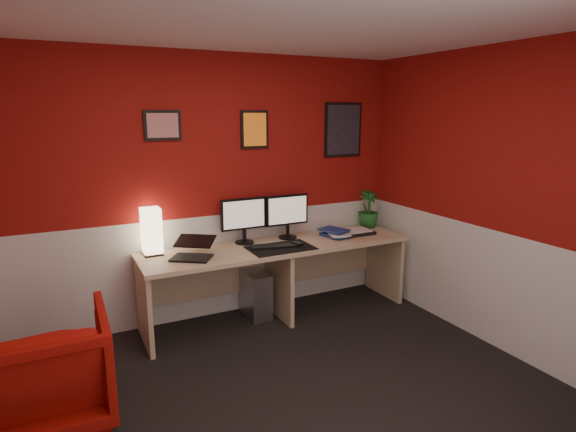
{
  "coord_description": "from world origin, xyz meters",
  "views": [
    {
      "loc": [
        -1.25,
        -2.48,
        1.97
      ],
      "look_at": [
        0.6,
        1.21,
        1.05
      ],
      "focal_mm": 29.36,
      "sensor_mm": 36.0,
      "label": 1
    }
  ],
  "objects_px": {
    "laptop": "(191,247)",
    "zen_tray": "(355,232)",
    "pc_tower": "(254,293)",
    "monitor_left": "(244,214)",
    "armchair": "(45,370)",
    "potted_plant": "(368,209)",
    "monitor_right": "(288,210)",
    "shoji_lamp": "(152,233)",
    "desk": "(279,281)"
  },
  "relations": [
    {
      "from": "shoji_lamp",
      "to": "monitor_right",
      "type": "distance_m",
      "value": 1.32
    },
    {
      "from": "laptop",
      "to": "armchair",
      "type": "xyz_separation_m",
      "value": [
        -1.16,
        -0.72,
        -0.48
      ]
    },
    {
      "from": "potted_plant",
      "to": "armchair",
      "type": "xyz_separation_m",
      "value": [
        -3.19,
        -0.97,
        -0.57
      ]
    },
    {
      "from": "potted_plant",
      "to": "armchair",
      "type": "relative_size",
      "value": 0.51
    },
    {
      "from": "desk",
      "to": "armchair",
      "type": "height_order",
      "value": "desk"
    },
    {
      "from": "zen_tray",
      "to": "potted_plant",
      "type": "xyz_separation_m",
      "value": [
        0.29,
        0.18,
        0.19
      ]
    },
    {
      "from": "potted_plant",
      "to": "pc_tower",
      "type": "xyz_separation_m",
      "value": [
        -1.37,
        -0.03,
        -0.71
      ]
    },
    {
      "from": "desk",
      "to": "monitor_right",
      "type": "relative_size",
      "value": 4.48
    },
    {
      "from": "pc_tower",
      "to": "monitor_right",
      "type": "bearing_deg",
      "value": 2.97
    },
    {
      "from": "shoji_lamp",
      "to": "zen_tray",
      "type": "bearing_deg",
      "value": -5.73
    },
    {
      "from": "potted_plant",
      "to": "zen_tray",
      "type": "bearing_deg",
      "value": -148.1
    },
    {
      "from": "monitor_right",
      "to": "zen_tray",
      "type": "distance_m",
      "value": 0.77
    },
    {
      "from": "desk",
      "to": "potted_plant",
      "type": "bearing_deg",
      "value": 9.21
    },
    {
      "from": "zen_tray",
      "to": "armchair",
      "type": "relative_size",
      "value": 0.44
    },
    {
      "from": "potted_plant",
      "to": "pc_tower",
      "type": "bearing_deg",
      "value": -178.57
    },
    {
      "from": "zen_tray",
      "to": "pc_tower",
      "type": "distance_m",
      "value": 1.21
    },
    {
      "from": "monitor_left",
      "to": "desk",
      "type": "bearing_deg",
      "value": -36.79
    },
    {
      "from": "laptop",
      "to": "armchair",
      "type": "bearing_deg",
      "value": -113.83
    },
    {
      "from": "armchair",
      "to": "shoji_lamp",
      "type": "bearing_deg",
      "value": -130.92
    },
    {
      "from": "monitor_left",
      "to": "potted_plant",
      "type": "bearing_deg",
      "value": -0.35
    },
    {
      "from": "potted_plant",
      "to": "desk",
      "type": "bearing_deg",
      "value": -170.79
    },
    {
      "from": "monitor_right",
      "to": "pc_tower",
      "type": "distance_m",
      "value": 0.88
    },
    {
      "from": "monitor_left",
      "to": "armchair",
      "type": "height_order",
      "value": "monitor_left"
    },
    {
      "from": "laptop",
      "to": "monitor_right",
      "type": "bearing_deg",
      "value": 47.25
    },
    {
      "from": "potted_plant",
      "to": "monitor_right",
      "type": "bearing_deg",
      "value": -179.28
    },
    {
      "from": "monitor_right",
      "to": "pc_tower",
      "type": "xyz_separation_m",
      "value": [
        -0.38,
        -0.02,
        -0.8
      ]
    },
    {
      "from": "pc_tower",
      "to": "potted_plant",
      "type": "bearing_deg",
      "value": 1.12
    },
    {
      "from": "potted_plant",
      "to": "pc_tower",
      "type": "distance_m",
      "value": 1.54
    },
    {
      "from": "zen_tray",
      "to": "pc_tower",
      "type": "bearing_deg",
      "value": 172.45
    },
    {
      "from": "desk",
      "to": "laptop",
      "type": "xyz_separation_m",
      "value": [
        -0.86,
        -0.06,
        0.47
      ]
    },
    {
      "from": "zen_tray",
      "to": "laptop",
      "type": "bearing_deg",
      "value": -177.59
    },
    {
      "from": "desk",
      "to": "monitor_left",
      "type": "bearing_deg",
      "value": 143.21
    },
    {
      "from": "shoji_lamp",
      "to": "zen_tray",
      "type": "distance_m",
      "value": 2.04
    },
    {
      "from": "desk",
      "to": "zen_tray",
      "type": "height_order",
      "value": "zen_tray"
    },
    {
      "from": "desk",
      "to": "monitor_left",
      "type": "relative_size",
      "value": 4.48
    },
    {
      "from": "laptop",
      "to": "zen_tray",
      "type": "relative_size",
      "value": 0.94
    },
    {
      "from": "shoji_lamp",
      "to": "monitor_right",
      "type": "height_order",
      "value": "monitor_right"
    },
    {
      "from": "shoji_lamp",
      "to": "pc_tower",
      "type": "bearing_deg",
      "value": -3.62
    },
    {
      "from": "shoji_lamp",
      "to": "potted_plant",
      "type": "height_order",
      "value": "potted_plant"
    },
    {
      "from": "laptop",
      "to": "zen_tray",
      "type": "distance_m",
      "value": 1.75
    },
    {
      "from": "potted_plant",
      "to": "armchair",
      "type": "height_order",
      "value": "potted_plant"
    },
    {
      "from": "desk",
      "to": "monitor_left",
      "type": "xyz_separation_m",
      "value": [
        -0.27,
        0.2,
        0.66
      ]
    },
    {
      "from": "monitor_right",
      "to": "pc_tower",
      "type": "bearing_deg",
      "value": -176.72
    },
    {
      "from": "zen_tray",
      "to": "pc_tower",
      "type": "xyz_separation_m",
      "value": [
        -1.08,
        0.14,
        -0.52
      ]
    },
    {
      "from": "shoji_lamp",
      "to": "armchair",
      "type": "height_order",
      "value": "shoji_lamp"
    },
    {
      "from": "laptop",
      "to": "pc_tower",
      "type": "xyz_separation_m",
      "value": [
        0.67,
        0.22,
        -0.61
      ]
    },
    {
      "from": "shoji_lamp",
      "to": "zen_tray",
      "type": "xyz_separation_m",
      "value": [
        2.02,
        -0.2,
        -0.18
      ]
    },
    {
      "from": "shoji_lamp",
      "to": "potted_plant",
      "type": "bearing_deg",
      "value": -0.62
    },
    {
      "from": "shoji_lamp",
      "to": "pc_tower",
      "type": "distance_m",
      "value": 1.17
    },
    {
      "from": "armchair",
      "to": "monitor_left",
      "type": "bearing_deg",
      "value": -149.98
    }
  ]
}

